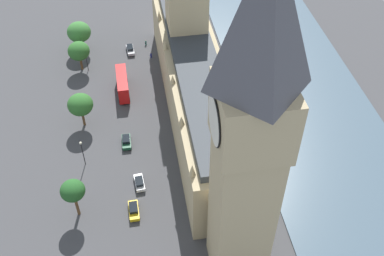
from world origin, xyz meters
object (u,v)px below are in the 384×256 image
(car_yellow_cab_under_trees, at_px, (134,210))
(plane_tree_opposite_hall, at_px, (79,32))
(double_decker_bus_leading, at_px, (123,84))
(parliament_building, at_px, (194,79))
(clock_tower, at_px, (250,141))
(plane_tree_slot_10, at_px, (79,51))
(pedestrian_near_tower, at_px, (151,55))
(pedestrian_corner, at_px, (146,43))
(street_lamp_slot_11, at_px, (86,58))
(car_dark_green_midblock, at_px, (126,141))
(plane_tree_far_end, at_px, (80,105))
(street_lamp_slot_12, at_px, (82,149))
(car_silver_kerbside, at_px, (130,49))
(plane_tree_trailing, at_px, (73,191))
(car_white_by_river_gate, at_px, (139,182))

(car_yellow_cab_under_trees, distance_m, plane_tree_opposite_hall, 56.85)
(double_decker_bus_leading, bearing_deg, parliament_building, -27.86)
(clock_tower, distance_m, plane_tree_slot_10, 70.81)
(parliament_building, distance_m, pedestrian_near_tower, 24.28)
(pedestrian_corner, bearing_deg, street_lamp_slot_11, 66.83)
(car_yellow_cab_under_trees, distance_m, street_lamp_slot_11, 47.53)
(car_dark_green_midblock, height_order, plane_tree_far_end, plane_tree_far_end)
(plane_tree_opposite_hall, xyz_separation_m, street_lamp_slot_12, (-0.84, 41.69, -1.35))
(plane_tree_far_end, height_order, plane_tree_slot_10, plane_tree_far_end)
(plane_tree_slot_10, bearing_deg, street_lamp_slot_12, 91.44)
(pedestrian_corner, bearing_deg, parliament_building, 144.67)
(double_decker_bus_leading, distance_m, plane_tree_opposite_hall, 22.13)
(plane_tree_opposite_hall, bearing_deg, clock_tower, 110.99)
(parliament_building, bearing_deg, pedestrian_near_tower, -69.53)
(car_silver_kerbside, bearing_deg, pedestrian_near_tower, 143.19)
(pedestrian_near_tower, xyz_separation_m, street_lamp_slot_12, (17.36, 35.54, 3.85))
(plane_tree_trailing, bearing_deg, car_silver_kerbside, -104.35)
(plane_tree_opposite_hall, height_order, plane_tree_slot_10, plane_tree_opposite_hall)
(car_white_by_river_gate, bearing_deg, street_lamp_slot_11, 99.53)
(pedestrian_corner, distance_m, street_lamp_slot_11, 18.51)
(car_silver_kerbside, distance_m, pedestrian_corner, 5.26)
(plane_tree_slot_10, bearing_deg, pedestrian_near_tower, -172.92)
(car_dark_green_midblock, xyz_separation_m, street_lamp_slot_12, (8.91, 4.34, 3.67))
(car_silver_kerbside, height_order, car_white_by_river_gate, same)
(pedestrian_corner, height_order, plane_tree_slot_10, plane_tree_slot_10)
(pedestrian_corner, xyz_separation_m, plane_tree_opposite_hall, (17.33, 0.03, 5.22))
(car_white_by_river_gate, height_order, pedestrian_corner, car_white_by_river_gate)
(parliament_building, relative_size, street_lamp_slot_11, 12.21)
(pedestrian_corner, bearing_deg, car_dark_green_midblock, 115.40)
(parliament_building, relative_size, pedestrian_near_tower, 43.57)
(parliament_building, height_order, plane_tree_far_end, parliament_building)
(plane_tree_trailing, relative_size, street_lamp_slot_11, 1.61)
(clock_tower, relative_size, car_dark_green_midblock, 13.62)
(pedestrian_corner, xyz_separation_m, street_lamp_slot_11, (15.78, 9.10, 3.28))
(parliament_building, bearing_deg, double_decker_bus_leading, -27.01)
(plane_tree_far_end, distance_m, street_lamp_slot_11, 20.72)
(street_lamp_slot_12, bearing_deg, street_lamp_slot_11, -91.25)
(car_dark_green_midblock, xyz_separation_m, car_yellow_cab_under_trees, (-0.28, 18.39, 0.00))
(parliament_building, distance_m, plane_tree_slot_10, 32.67)
(parliament_building, xyz_separation_m, plane_tree_opposite_hall, (26.23, -27.68, -2.66))
(pedestrian_near_tower, bearing_deg, car_white_by_river_gate, -174.18)
(clock_tower, height_order, plane_tree_slot_10, clock_tower)
(plane_tree_opposite_hall, height_order, plane_tree_trailing, plane_tree_trailing)
(parliament_building, bearing_deg, car_silver_kerbside, -61.82)
(double_decker_bus_leading, height_order, pedestrian_corner, double_decker_bus_leading)
(clock_tower, bearing_deg, plane_tree_trailing, -28.96)
(car_yellow_cab_under_trees, xyz_separation_m, pedestrian_corner, (-7.30, -55.77, -0.21))
(plane_tree_opposite_hall, xyz_separation_m, plane_tree_trailing, (0.31, 54.30, 1.08))
(pedestrian_near_tower, relative_size, street_lamp_slot_11, 0.28)
(double_decker_bus_leading, height_order, car_white_by_river_gate, double_decker_bus_leading)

